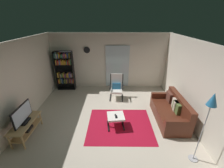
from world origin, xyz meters
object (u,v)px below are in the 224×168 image
object	(u,v)px
cell_phone	(116,117)
lounge_armchair	(117,86)
bookshelf_near_tv	(65,70)
leather_sofa	(171,111)
tv_remote	(116,116)
floor_lamp_by_sofa	(210,107)
tv_stand	(26,127)
television	(23,115)
wall_clock	(87,50)
ottoman	(116,117)

from	to	relation	value
cell_phone	lounge_armchair	bearing A→B (deg)	79.56
bookshelf_near_tv	leather_sofa	size ratio (longest dim) A/B	1.06
lounge_armchair	tv_remote	world-z (taller)	lounge_armchair
lounge_armchair	floor_lamp_by_sofa	distance (m)	3.72
lounge_armchair	floor_lamp_by_sofa	xyz separation A→B (m)	(1.84, -3.07, 0.99)
cell_phone	floor_lamp_by_sofa	bearing A→B (deg)	-39.35
tv_stand	floor_lamp_by_sofa	size ratio (longest dim) A/B	0.59
television	tv_stand	bearing A→B (deg)	-118.94
bookshelf_near_tv	wall_clock	distance (m)	1.39
leather_sofa	tv_remote	xyz separation A→B (m)	(-1.85, -0.38, 0.11)
ottoman	wall_clock	xyz separation A→B (m)	(-1.29, 2.90, 1.51)
television	floor_lamp_by_sofa	size ratio (longest dim) A/B	0.45
tv_remote	cell_phone	bearing A→B (deg)	-86.46
tv_stand	leather_sofa	world-z (taller)	leather_sofa
leather_sofa	wall_clock	xyz separation A→B (m)	(-3.14, 2.54, 1.53)
lounge_armchair	wall_clock	size ratio (longest dim) A/B	3.53
tv_stand	wall_clock	distance (m)	3.89
cell_phone	floor_lamp_by_sofa	size ratio (longest dim) A/B	0.08
lounge_armchair	tv_remote	xyz separation A→B (m)	(-0.06, -1.92, -0.11)
floor_lamp_by_sofa	bookshelf_near_tv	bearing A→B (deg)	137.70
floor_lamp_by_sofa	ottoman	bearing A→B (deg)	148.33
ottoman	floor_lamp_by_sofa	world-z (taller)	floor_lamp_by_sofa
floor_lamp_by_sofa	cell_phone	bearing A→B (deg)	149.72
lounge_armchair	floor_lamp_by_sofa	bearing A→B (deg)	-59.05
lounge_armchair	ottoman	xyz separation A→B (m)	(-0.06, -1.90, -0.19)
tv_remote	cell_phone	xyz separation A→B (m)	(0.02, -0.05, -0.00)
tv_remote	floor_lamp_by_sofa	world-z (taller)	floor_lamp_by_sofa
television	leather_sofa	bearing A→B (deg)	9.99
tv_stand	cell_phone	xyz separation A→B (m)	(2.61, 0.35, 0.10)
tv_stand	bookshelf_near_tv	bearing A→B (deg)	85.39
bookshelf_near_tv	lounge_armchair	distance (m)	2.57
floor_lamp_by_sofa	television	bearing A→B (deg)	170.46
tv_stand	television	distance (m)	0.42
floor_lamp_by_sofa	leather_sofa	bearing A→B (deg)	91.99
television	wall_clock	distance (m)	3.74
bookshelf_near_tv	wall_clock	world-z (taller)	wall_clock
bookshelf_near_tv	cell_phone	xyz separation A→B (m)	(2.36, -2.76, -0.55)
wall_clock	tv_remote	bearing A→B (deg)	-66.25
leather_sofa	cell_phone	distance (m)	1.89
television	ottoman	xyz separation A→B (m)	(2.60, 0.42, -0.39)
leather_sofa	bookshelf_near_tv	bearing A→B (deg)	150.98
television	tv_remote	size ratio (longest dim) A/B	5.75
wall_clock	floor_lamp_by_sofa	bearing A→B (deg)	-51.96
television	leather_sofa	distance (m)	4.54
tv_remote	wall_clock	world-z (taller)	wall_clock
ottoman	wall_clock	size ratio (longest dim) A/B	1.97
bookshelf_near_tv	ottoman	distance (m)	3.63
leather_sofa	floor_lamp_by_sofa	xyz separation A→B (m)	(0.05, -1.54, 1.21)
tv_stand	television	bearing A→B (deg)	61.06
television	cell_phone	distance (m)	2.65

